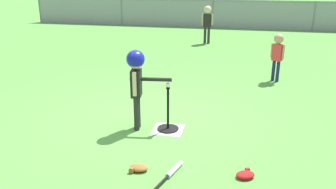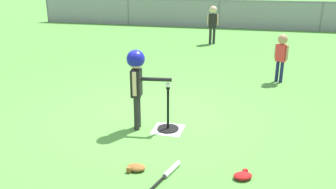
{
  "view_description": "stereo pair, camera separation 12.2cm",
  "coord_description": "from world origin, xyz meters",
  "px_view_note": "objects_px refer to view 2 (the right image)",
  "views": [
    {
      "loc": [
        1.37,
        -5.0,
        2.21
      ],
      "look_at": [
        0.36,
        -0.34,
        0.55
      ],
      "focal_mm": 37.68,
      "sensor_mm": 36.0,
      "label": 1
    },
    {
      "loc": [
        1.49,
        -4.97,
        2.21
      ],
      "look_at": [
        0.36,
        -0.34,
        0.55
      ],
      "focal_mm": 37.68,
      "sensor_mm": 36.0,
      "label": 2
    }
  ],
  "objects_px": {
    "batter_child": "(137,74)",
    "fielder_deep_left": "(213,20)",
    "spare_bat_silver": "(169,172)",
    "glove_by_plate": "(136,167)",
    "baseball_on_tee": "(168,85)",
    "batting_tee": "(168,123)",
    "fielder_near_right": "(281,52)",
    "glove_near_bats": "(243,176)"
  },
  "relations": [
    {
      "from": "batting_tee",
      "to": "baseball_on_tee",
      "type": "distance_m",
      "value": 0.59
    },
    {
      "from": "baseball_on_tee",
      "to": "glove_near_bats",
      "type": "xyz_separation_m",
      "value": [
        1.14,
        -1.08,
        -0.66
      ]
    },
    {
      "from": "fielder_deep_left",
      "to": "glove_by_plate",
      "type": "xyz_separation_m",
      "value": [
        0.09,
        -7.99,
        -0.74
      ]
    },
    {
      "from": "batting_tee",
      "to": "baseball_on_tee",
      "type": "height_order",
      "value": "baseball_on_tee"
    },
    {
      "from": "fielder_near_right",
      "to": "glove_by_plate",
      "type": "distance_m",
      "value": 4.52
    },
    {
      "from": "fielder_near_right",
      "to": "spare_bat_silver",
      "type": "xyz_separation_m",
      "value": [
        -1.41,
        -4.09,
        -0.62
      ]
    },
    {
      "from": "spare_bat_silver",
      "to": "glove_by_plate",
      "type": "distance_m",
      "value": 0.4
    },
    {
      "from": "batter_child",
      "to": "fielder_deep_left",
      "type": "distance_m",
      "value": 6.86
    },
    {
      "from": "glove_by_plate",
      "to": "fielder_near_right",
      "type": "bearing_deg",
      "value": 66.15
    },
    {
      "from": "fielder_deep_left",
      "to": "spare_bat_silver",
      "type": "bearing_deg",
      "value": -86.49
    },
    {
      "from": "spare_bat_silver",
      "to": "fielder_deep_left",
      "type": "bearing_deg",
      "value": 93.51
    },
    {
      "from": "batter_child",
      "to": "spare_bat_silver",
      "type": "bearing_deg",
      "value": -56.66
    },
    {
      "from": "fielder_near_right",
      "to": "batting_tee",
      "type": "bearing_deg",
      "value": -120.6
    },
    {
      "from": "batting_tee",
      "to": "fielder_deep_left",
      "type": "bearing_deg",
      "value": 91.58
    },
    {
      "from": "baseball_on_tee",
      "to": "glove_by_plate",
      "type": "height_order",
      "value": "baseball_on_tee"
    },
    {
      "from": "baseball_on_tee",
      "to": "glove_near_bats",
      "type": "distance_m",
      "value": 1.7
    },
    {
      "from": "fielder_near_right",
      "to": "spare_bat_silver",
      "type": "relative_size",
      "value": 1.49
    },
    {
      "from": "fielder_deep_left",
      "to": "baseball_on_tee",
      "type": "bearing_deg",
      "value": -88.42
    },
    {
      "from": "fielder_near_right",
      "to": "glove_by_plate",
      "type": "relative_size",
      "value": 4.6
    },
    {
      "from": "batting_tee",
      "to": "glove_near_bats",
      "type": "bearing_deg",
      "value": -43.48
    },
    {
      "from": "fielder_near_right",
      "to": "fielder_deep_left",
      "type": "bearing_deg",
      "value": 115.97
    },
    {
      "from": "batting_tee",
      "to": "batter_child",
      "type": "bearing_deg",
      "value": -172.7
    },
    {
      "from": "spare_bat_silver",
      "to": "glove_by_plate",
      "type": "relative_size",
      "value": 3.09
    },
    {
      "from": "batter_child",
      "to": "fielder_near_right",
      "type": "distance_m",
      "value": 3.66
    },
    {
      "from": "batter_child",
      "to": "batting_tee",
      "type": "bearing_deg",
      "value": 7.3
    },
    {
      "from": "fielder_deep_left",
      "to": "glove_near_bats",
      "type": "height_order",
      "value": "fielder_deep_left"
    },
    {
      "from": "spare_bat_silver",
      "to": "batting_tee",
      "type": "bearing_deg",
      "value": 104.22
    },
    {
      "from": "fielder_deep_left",
      "to": "glove_by_plate",
      "type": "bearing_deg",
      "value": -89.34
    },
    {
      "from": "glove_by_plate",
      "to": "fielder_deep_left",
      "type": "bearing_deg",
      "value": 90.66
    },
    {
      "from": "batting_tee",
      "to": "spare_bat_silver",
      "type": "relative_size",
      "value": 0.96
    },
    {
      "from": "fielder_deep_left",
      "to": "spare_bat_silver",
      "type": "xyz_separation_m",
      "value": [
        0.49,
        -7.99,
        -0.75
      ]
    },
    {
      "from": "glove_by_plate",
      "to": "batting_tee",
      "type": "bearing_deg",
      "value": 85.42
    },
    {
      "from": "batting_tee",
      "to": "glove_by_plate",
      "type": "relative_size",
      "value": 2.98
    },
    {
      "from": "glove_by_plate",
      "to": "glove_near_bats",
      "type": "relative_size",
      "value": 0.82
    },
    {
      "from": "batting_tee",
      "to": "glove_near_bats",
      "type": "relative_size",
      "value": 2.43
    },
    {
      "from": "spare_bat_silver",
      "to": "baseball_on_tee",
      "type": "bearing_deg",
      "value": 104.22
    },
    {
      "from": "batting_tee",
      "to": "fielder_near_right",
      "type": "distance_m",
      "value": 3.41
    },
    {
      "from": "baseball_on_tee",
      "to": "glove_by_plate",
      "type": "relative_size",
      "value": 0.34
    },
    {
      "from": "spare_bat_silver",
      "to": "glove_near_bats",
      "type": "distance_m",
      "value": 0.84
    },
    {
      "from": "batter_child",
      "to": "spare_bat_silver",
      "type": "height_order",
      "value": "batter_child"
    },
    {
      "from": "baseball_on_tee",
      "to": "batter_child",
      "type": "distance_m",
      "value": 0.48
    },
    {
      "from": "glove_by_plate",
      "to": "batter_child",
      "type": "bearing_deg",
      "value": 107.07
    }
  ]
}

